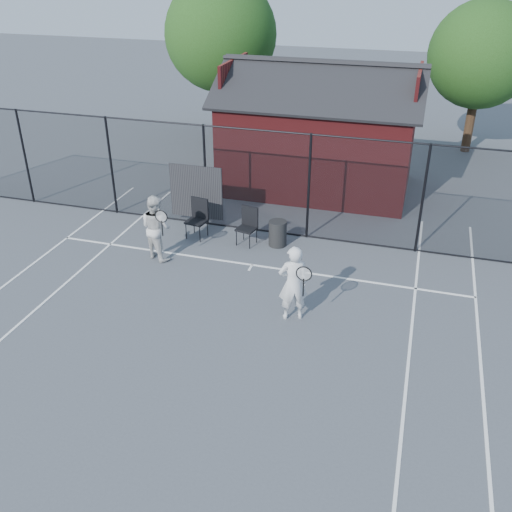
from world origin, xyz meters
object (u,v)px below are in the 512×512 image
(player_front, at_px, (293,283))
(player_back, at_px, (156,227))
(clubhouse, at_px, (319,140))
(chair_right, at_px, (246,227))
(chair_left, at_px, (196,220))
(waste_bin, at_px, (278,233))

(player_front, distance_m, player_back, 4.41)
(clubhouse, xyz_separation_m, player_back, (-3.01, -6.28, -0.73))
(chair_right, bearing_deg, player_back, -134.45)
(clubhouse, height_order, player_front, clubhouse)
(clubhouse, relative_size, chair_left, 5.92)
(chair_right, bearing_deg, chair_left, -168.87)
(clubhouse, bearing_deg, player_back, -115.64)
(player_front, height_order, chair_left, player_front)
(player_back, xyz_separation_m, waste_bin, (2.85, 1.57, -0.52))
(clubhouse, relative_size, player_front, 3.68)
(chair_left, height_order, chair_right, chair_left)
(chair_left, xyz_separation_m, chair_right, (1.47, 0.00, -0.04))
(chair_right, bearing_deg, player_front, -45.77)
(player_back, bearing_deg, chair_left, 68.44)
(player_front, relative_size, player_back, 1.01)
(chair_right, relative_size, waste_bin, 1.44)
(chair_right, height_order, waste_bin, chair_right)
(waste_bin, bearing_deg, player_front, -70.04)
(waste_bin, bearing_deg, clubhouse, 87.99)
(clubhouse, height_order, player_back, clubhouse)
(clubhouse, xyz_separation_m, chair_left, (-2.47, -4.90, -1.06))
(player_front, bearing_deg, chair_left, 138.29)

